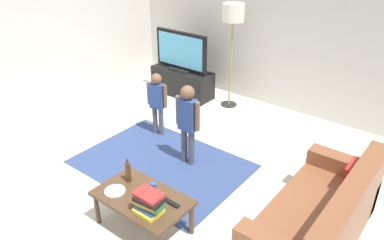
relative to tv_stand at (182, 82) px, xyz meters
The scene contains 16 objects.
ground 2.79m from the tv_stand, 55.76° to the right, with size 7.80×7.80×0.00m, color beige.
wall_back 2.04m from the tv_stand, 24.17° to the left, with size 6.00×0.12×2.70m, color silver.
wall_left 2.93m from the tv_stand, 122.00° to the right, with size 0.12×6.00×2.70m, color silver.
area_rug 2.38m from the tv_stand, 57.51° to the right, with size 2.20×1.60×0.01m, color #33477A.
tv_stand is the anchor object (origin of this frame).
tv 0.60m from the tv_stand, 90.00° to the right, with size 1.10×0.28×0.71m.
couch 4.06m from the tv_stand, 30.78° to the right, with size 0.80×1.80×0.86m.
floor_lamp 1.62m from the tv_stand, ahead, with size 0.36×0.36×1.78m.
child_near_tv 1.59m from the tv_stand, 64.42° to the right, with size 0.32×0.16×0.99m.
child_center 2.35m from the tv_stand, 48.76° to the right, with size 0.38×0.18×1.13m.
coffee_table 3.57m from the tv_stand, 57.20° to the right, with size 1.00×0.60×0.42m.
book_stack 3.80m from the tv_stand, 55.39° to the right, with size 0.32×0.23×0.21m.
bottle 3.34m from the tv_stand, 60.61° to the right, with size 0.06×0.06×0.29m.
tv_remote 3.68m from the tv_stand, 52.15° to the right, with size 0.17×0.05×0.02m, color black.
soda_can 3.51m from the tv_stand, 55.45° to the right, with size 0.07×0.07×0.12m, color #2659B2.
plate 3.54m from the tv_stand, 62.07° to the right, with size 0.22×0.22×0.02m.
Camera 1 is at (2.66, -2.80, 2.91)m, focal length 35.29 mm.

